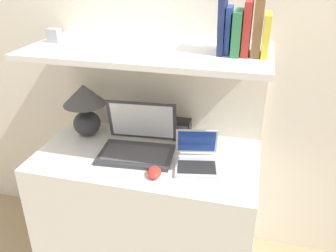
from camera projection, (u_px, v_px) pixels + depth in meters
wall_back at (164, 58)px, 2.05m from camera, size 6.00×0.05×2.40m
desk at (148, 211)px, 2.08m from camera, size 1.18×0.63×0.77m
back_riser at (163, 145)px, 2.25m from camera, size 1.18×0.04×1.30m
shelf at (148, 51)px, 1.73m from camera, size 1.18×0.56×0.03m
table_lamp at (85, 105)px, 2.04m from camera, size 0.24×0.24×0.31m
laptop_large at (138, 143)px, 1.91m from camera, size 0.41×0.34×0.26m
laptop_small at (197, 159)px, 1.79m from camera, size 0.26×0.27×0.18m
computer_mouse at (154, 172)px, 1.72m from camera, size 0.09×0.11×0.04m
router_box at (182, 130)px, 2.04m from camera, size 0.10×0.08×0.12m
book_yellow at (266, 35)px, 1.56m from camera, size 0.03×0.16×0.18m
book_brown at (258, 27)px, 1.55m from camera, size 0.04×0.14×0.25m
book_red at (247, 28)px, 1.57m from camera, size 0.03×0.15×0.23m
book_green at (237, 32)px, 1.59m from camera, size 0.04×0.18×0.19m
book_blue at (229, 30)px, 1.59m from camera, size 0.02×0.12×0.21m
book_navy at (222, 25)px, 1.59m from camera, size 0.03×0.15×0.25m
shelf_gadget at (54, 35)px, 1.82m from camera, size 0.06×0.05×0.07m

